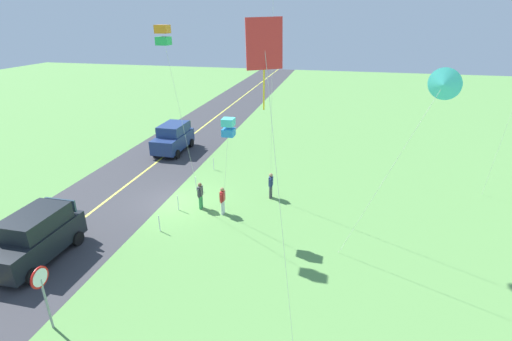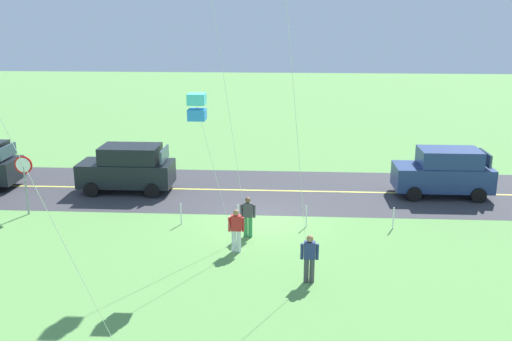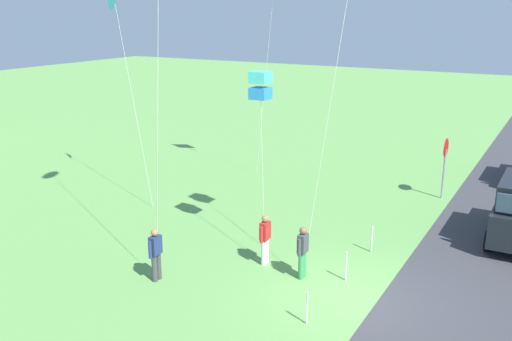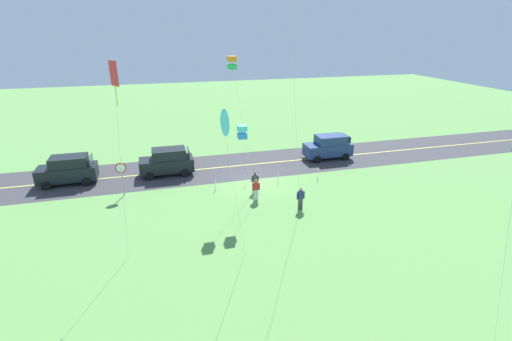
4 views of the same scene
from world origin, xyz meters
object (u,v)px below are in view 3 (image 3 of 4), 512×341
at_px(person_adult_companion, 156,253).
at_px(person_child_watcher, 265,238).
at_px(person_adult_near, 303,251).
at_px(kite_yellow_high, 260,86).
at_px(stop_sign, 445,156).

relative_size(person_adult_companion, person_child_watcher, 1.00).
bearing_deg(person_child_watcher, person_adult_near, -78.03).
xyz_separation_m(person_adult_near, kite_yellow_high, (1.46, 2.23, 4.49)).
bearing_deg(person_child_watcher, stop_sign, 4.21).
bearing_deg(person_adult_companion, kite_yellow_high, 151.54).
height_order(stop_sign, person_adult_companion, stop_sign).
height_order(person_adult_near, person_adult_companion, same).
xyz_separation_m(stop_sign, person_child_watcher, (-9.21, 3.39, -0.94)).
height_order(person_adult_near, kite_yellow_high, kite_yellow_high).
distance_m(person_adult_near, person_adult_companion, 4.26).
xyz_separation_m(stop_sign, kite_yellow_high, (-8.07, 4.20, 3.55)).
height_order(stop_sign, kite_yellow_high, kite_yellow_high).
relative_size(stop_sign, person_adult_near, 1.60).
height_order(stop_sign, person_adult_near, stop_sign).
bearing_deg(kite_yellow_high, person_adult_near, -123.20).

